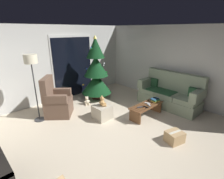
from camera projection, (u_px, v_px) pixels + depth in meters
ground_plane at (120, 134)px, 4.08m from camera, size 7.00×7.00×0.00m
wall_back at (55, 64)px, 5.76m from camera, size 5.72×0.12×2.50m
wall_right at (182, 66)px, 5.53m from camera, size 0.12×6.00×2.50m
patio_door_frame at (73, 66)px, 6.18m from camera, size 1.60×0.02×2.20m
patio_door_glass at (73, 68)px, 6.18m from camera, size 1.50×0.02×2.10m
couch at (170, 94)px, 5.48m from camera, size 0.79×1.95×1.08m
coffee_table at (146, 108)px, 4.84m from camera, size 1.10×0.40×0.36m
remote_silver at (149, 105)px, 4.77m from camera, size 0.11×0.16×0.02m
remote_graphite at (140, 107)px, 4.62m from camera, size 0.16×0.10×0.02m
remote_white at (147, 103)px, 4.88m from camera, size 0.09×0.16×0.02m
remote_black at (146, 107)px, 4.64m from camera, size 0.05×0.16×0.02m
book_stack at (155, 100)px, 5.00m from camera, size 0.25×0.20×0.10m
cell_phone at (156, 98)px, 4.99m from camera, size 0.08×0.15×0.01m
christmas_tree at (96, 72)px, 5.92m from camera, size 1.04×1.04×2.19m
armchair at (57, 102)px, 4.89m from camera, size 0.97×0.97×1.13m
floor_lamp at (32, 66)px, 4.23m from camera, size 0.32×0.32×1.78m
ottoman at (102, 112)px, 4.75m from camera, size 0.44×0.44×0.38m
teddy_bear_honey at (102, 102)px, 4.65m from camera, size 0.22×0.21×0.29m
teddy_bear_cream_by_tree at (87, 101)px, 5.66m from camera, size 0.20×0.21×0.29m
cardboard_box_taped_mid_floor at (174, 137)px, 3.77m from camera, size 0.43×0.40×0.25m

